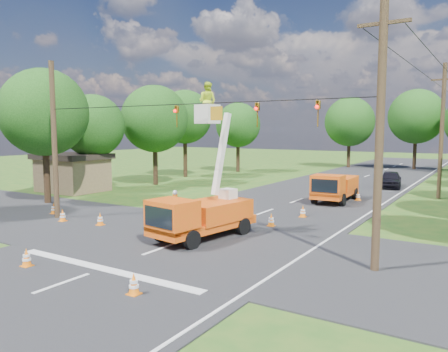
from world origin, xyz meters
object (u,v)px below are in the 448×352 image
Objects in this scene: tree_left_b at (44,113)px; tree_far_a at (350,122)px; traffic_cone_0 at (26,258)px; ground_worker at (175,209)px; distant_car at (391,179)px; second_truck at (335,187)px; pole_right_near at (380,131)px; tree_left_e at (185,117)px; bucket_truck at (202,205)px; traffic_cone_1 at (134,284)px; traffic_cone_2 at (271,220)px; tree_left_d at (155,119)px; tree_left_f at (238,125)px; traffic_cone_7 at (358,196)px; pole_left at (54,141)px; traffic_cone_5 at (63,215)px; traffic_cone_4 at (100,219)px; shed at (73,172)px; traffic_cone_6 at (54,208)px; traffic_cone_3 at (303,211)px; tree_far_b at (416,117)px; tree_left_c at (93,126)px.

tree_left_b is 0.98× the size of tree_far_a.
ground_worker is at bearing 89.58° from traffic_cone_0.
distant_car reaches higher than traffic_cone_0.
pole_right_near is (6.12, -14.24, 4.02)m from second_truck.
bucket_truck is at bearing -51.28° from tree_left_e.
traffic_cone_1 is 1.00× the size of traffic_cone_2.
tree_left_f is (0.20, 15.00, -0.44)m from tree_left_d.
tree_left_b is 12.01m from tree_left_d.
tree_left_e is 1.12× the size of tree_left_f.
traffic_cone_7 is at bearing 34.83° from tree_left_b.
distant_car is 19.95m from traffic_cone_2.
distant_car is at bearing 77.48° from second_truck.
traffic_cone_5 is at bearing -23.90° from pole_left.
traffic_cone_7 is at bearing 58.88° from traffic_cone_4.
traffic_cone_4 is at bearing -33.55° from shed.
traffic_cone_6 is 0.08× the size of tree_left_d.
traffic_cone_5 is (-5.66, 5.99, 0.00)m from traffic_cone_0.
traffic_cone_3 is at bearing 82.82° from bucket_truck.
traffic_cone_2 is 9.22m from pole_right_near.
traffic_cone_3 is 14.96m from pole_left.
second_truck is 0.55× the size of tree_far_b.
bucket_truck is at bearing 2.92° from pole_left.
traffic_cone_4 is at bearing 115.87° from traffic_cone_0.
traffic_cone_1 is 1.00× the size of traffic_cone_4.
distant_car is at bearing 63.32° from traffic_cone_5.
tree_left_c is at bearing 139.19° from ground_worker.
pole_right_near is at bearing 30.05° from traffic_cone_0.
tree_left_b is 0.99× the size of tree_left_e.
tree_left_c reaches higher than distant_car.
second_truck reaches higher than traffic_cone_1.
traffic_cone_5 is at bearing -168.58° from ground_worker.
traffic_cone_0 is at bearing -106.10° from traffic_cone_7.
tree_left_e is at bearing 104.42° from tree_left_d.
tree_left_f is (-17.50, 36.42, 5.33)m from traffic_cone_1.
traffic_cone_5 is at bearing -126.74° from traffic_cone_7.
traffic_cone_1 is 51.82m from tree_far_b.
traffic_cone_7 is at bearing 44.64° from second_truck.
tree_left_b is (-14.93, 2.49, 4.71)m from bucket_truck.
tree_left_d is 0.98× the size of tree_left_e.
tree_left_d is at bearing -75.58° from tree_left_e.
traffic_cone_7 is (9.50, 15.73, 0.00)m from traffic_cone_4.
traffic_cone_4 is (-8.51, 6.34, 0.00)m from traffic_cone_1.
traffic_cone_0 is at bearing -149.95° from pole_right_near.
tree_left_e is (-8.43, 22.50, 6.13)m from traffic_cone_5.
second_truck is at bearing -132.75° from traffic_cone_7.
ground_worker is 0.21× the size of tree_left_c.
tree_far_a is (4.50, 43.00, 1.69)m from pole_left.
tree_left_c is (-2.00, 6.00, -0.87)m from tree_left_b.
traffic_cone_0 is 21.35m from tree_left_c.
traffic_cone_5 is (-12.53, -24.94, -0.39)m from distant_car.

